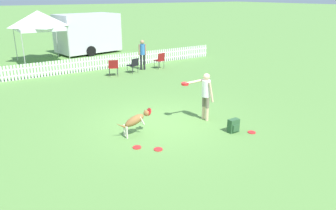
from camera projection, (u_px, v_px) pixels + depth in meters
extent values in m
plane|color=#5B8C42|center=(161.00, 122.00, 10.79)|extent=(240.00, 240.00, 0.00)
cylinder|color=beige|center=(207.00, 114.00, 10.88)|extent=(0.11, 0.11, 0.45)
cylinder|color=#7A705B|center=(207.00, 103.00, 10.75)|extent=(0.12, 0.12, 0.37)
cylinder|color=beige|center=(203.00, 112.00, 11.05)|extent=(0.11, 0.11, 0.45)
cylinder|color=#7A705B|center=(204.00, 101.00, 10.92)|extent=(0.12, 0.12, 0.37)
cylinder|color=white|center=(206.00, 88.00, 10.68)|extent=(0.30, 0.30, 0.56)
sphere|color=beige|center=(207.00, 77.00, 10.56)|extent=(0.22, 0.22, 0.22)
cylinder|color=beige|center=(211.00, 92.00, 10.57)|extent=(0.20, 0.18, 0.68)
cylinder|color=beige|center=(194.00, 82.00, 10.62)|extent=(0.68, 0.18, 0.14)
cylinder|color=red|center=(185.00, 85.00, 10.51)|extent=(0.24, 0.24, 0.02)
cylinder|color=red|center=(185.00, 84.00, 10.51)|extent=(0.24, 0.24, 0.02)
cylinder|color=red|center=(185.00, 83.00, 10.50)|extent=(0.24, 0.24, 0.02)
ellipsoid|color=olive|center=(134.00, 120.00, 9.67)|extent=(0.69, 0.32, 0.46)
ellipsoid|color=silver|center=(135.00, 122.00, 9.69)|extent=(0.37, 0.17, 0.22)
sphere|color=olive|center=(146.00, 113.00, 9.81)|extent=(0.18, 0.18, 0.18)
cone|color=olive|center=(149.00, 112.00, 9.84)|extent=(0.16, 0.11, 0.14)
cylinder|color=red|center=(149.00, 112.00, 9.84)|extent=(0.12, 0.25, 0.23)
cone|color=olive|center=(145.00, 111.00, 9.81)|extent=(0.05, 0.05, 0.08)
cone|color=olive|center=(146.00, 112.00, 9.73)|extent=(0.05, 0.05, 0.08)
cylinder|color=silver|center=(124.00, 130.00, 9.71)|extent=(0.06, 0.06, 0.36)
cylinder|color=silver|center=(127.00, 133.00, 9.55)|extent=(0.06, 0.06, 0.36)
cylinder|color=silver|center=(140.00, 119.00, 9.85)|extent=(0.17, 0.06, 0.28)
cylinder|color=silver|center=(142.00, 121.00, 9.70)|extent=(0.17, 0.06, 0.28)
cone|color=olive|center=(120.00, 125.00, 9.48)|extent=(0.31, 0.08, 0.21)
cylinder|color=red|center=(158.00, 149.00, 8.90)|extent=(0.24, 0.24, 0.02)
cylinder|color=red|center=(252.00, 132.00, 9.99)|extent=(0.24, 0.24, 0.02)
cylinder|color=red|center=(137.00, 147.00, 9.02)|extent=(0.24, 0.24, 0.02)
cube|color=#2D5633|center=(233.00, 126.00, 9.98)|extent=(0.35, 0.19, 0.42)
cube|color=#2D5633|center=(236.00, 128.00, 9.90)|extent=(0.24, 0.04, 0.21)
cube|color=white|center=(77.00, 68.00, 17.47)|extent=(17.76, 0.04, 0.06)
cube|color=white|center=(76.00, 62.00, 17.37)|extent=(17.76, 0.04, 0.06)
cube|color=white|center=(1.00, 74.00, 15.54)|extent=(0.09, 0.02, 0.77)
cube|color=white|center=(5.00, 74.00, 15.62)|extent=(0.09, 0.02, 0.77)
cube|color=white|center=(8.00, 74.00, 15.70)|extent=(0.09, 0.02, 0.77)
cube|color=white|center=(12.00, 73.00, 15.78)|extent=(0.09, 0.02, 0.77)
cube|color=white|center=(15.00, 73.00, 15.86)|extent=(0.09, 0.02, 0.77)
cube|color=white|center=(19.00, 72.00, 15.93)|extent=(0.09, 0.02, 0.77)
cube|color=white|center=(22.00, 72.00, 16.01)|extent=(0.09, 0.02, 0.77)
cube|color=white|center=(25.00, 72.00, 16.09)|extent=(0.09, 0.02, 0.77)
cube|color=white|center=(28.00, 71.00, 16.17)|extent=(0.09, 0.02, 0.77)
cube|color=white|center=(32.00, 71.00, 16.25)|extent=(0.09, 0.02, 0.77)
cube|color=white|center=(35.00, 70.00, 16.33)|extent=(0.09, 0.02, 0.77)
cube|color=white|center=(38.00, 70.00, 16.40)|extent=(0.09, 0.02, 0.77)
cube|color=white|center=(41.00, 70.00, 16.48)|extent=(0.09, 0.02, 0.77)
cube|color=white|center=(44.00, 69.00, 16.56)|extent=(0.09, 0.02, 0.77)
cube|color=white|center=(47.00, 69.00, 16.64)|extent=(0.09, 0.02, 0.77)
cube|color=white|center=(50.00, 69.00, 16.72)|extent=(0.09, 0.02, 0.77)
cube|color=white|center=(54.00, 68.00, 16.80)|extent=(0.09, 0.02, 0.77)
cube|color=white|center=(57.00, 68.00, 16.87)|extent=(0.09, 0.02, 0.77)
cube|color=white|center=(59.00, 68.00, 16.95)|extent=(0.09, 0.02, 0.77)
cube|color=white|center=(62.00, 67.00, 17.03)|extent=(0.09, 0.02, 0.77)
cube|color=white|center=(65.00, 67.00, 17.11)|extent=(0.09, 0.02, 0.77)
cube|color=white|center=(68.00, 67.00, 17.19)|extent=(0.09, 0.02, 0.77)
cube|color=white|center=(71.00, 66.00, 17.26)|extent=(0.09, 0.02, 0.77)
cube|color=white|center=(74.00, 66.00, 17.34)|extent=(0.09, 0.02, 0.77)
cube|color=white|center=(77.00, 66.00, 17.42)|extent=(0.09, 0.02, 0.77)
cube|color=white|center=(80.00, 65.00, 17.50)|extent=(0.09, 0.02, 0.77)
cube|color=white|center=(82.00, 65.00, 17.58)|extent=(0.09, 0.02, 0.77)
cube|color=white|center=(85.00, 65.00, 17.66)|extent=(0.09, 0.02, 0.77)
cube|color=white|center=(88.00, 64.00, 17.73)|extent=(0.09, 0.02, 0.77)
cube|color=white|center=(90.00, 64.00, 17.81)|extent=(0.09, 0.02, 0.77)
cube|color=white|center=(93.00, 64.00, 17.89)|extent=(0.09, 0.02, 0.77)
cube|color=white|center=(96.00, 63.00, 17.97)|extent=(0.09, 0.02, 0.77)
cube|color=white|center=(98.00, 63.00, 18.05)|extent=(0.09, 0.02, 0.77)
cube|color=white|center=(101.00, 63.00, 18.12)|extent=(0.09, 0.02, 0.77)
cube|color=white|center=(103.00, 62.00, 18.20)|extent=(0.09, 0.02, 0.77)
cube|color=white|center=(106.00, 62.00, 18.28)|extent=(0.09, 0.02, 0.77)
cube|color=white|center=(109.00, 62.00, 18.36)|extent=(0.09, 0.02, 0.77)
cube|color=white|center=(111.00, 62.00, 18.44)|extent=(0.09, 0.02, 0.77)
cube|color=white|center=(114.00, 61.00, 18.52)|extent=(0.09, 0.02, 0.77)
cube|color=white|center=(116.00, 61.00, 18.59)|extent=(0.09, 0.02, 0.77)
cube|color=white|center=(118.00, 61.00, 18.67)|extent=(0.09, 0.02, 0.77)
cube|color=white|center=(121.00, 60.00, 18.75)|extent=(0.09, 0.02, 0.77)
cube|color=white|center=(123.00, 60.00, 18.83)|extent=(0.09, 0.02, 0.77)
cube|color=white|center=(126.00, 60.00, 18.91)|extent=(0.09, 0.02, 0.77)
cube|color=white|center=(128.00, 60.00, 18.98)|extent=(0.09, 0.02, 0.77)
cube|color=white|center=(130.00, 59.00, 19.06)|extent=(0.09, 0.02, 0.77)
cube|color=white|center=(133.00, 59.00, 19.14)|extent=(0.09, 0.02, 0.77)
cube|color=white|center=(135.00, 59.00, 19.22)|extent=(0.09, 0.02, 0.77)
cube|color=white|center=(137.00, 59.00, 19.30)|extent=(0.09, 0.02, 0.77)
cube|color=white|center=(140.00, 58.00, 19.38)|extent=(0.09, 0.02, 0.77)
cube|color=white|center=(142.00, 58.00, 19.45)|extent=(0.09, 0.02, 0.77)
cube|color=white|center=(144.00, 58.00, 19.53)|extent=(0.09, 0.02, 0.77)
cube|color=white|center=(146.00, 58.00, 19.61)|extent=(0.09, 0.02, 0.77)
cube|color=white|center=(148.00, 57.00, 19.69)|extent=(0.09, 0.02, 0.77)
cube|color=white|center=(151.00, 57.00, 19.77)|extent=(0.09, 0.02, 0.77)
cube|color=white|center=(153.00, 57.00, 19.84)|extent=(0.09, 0.02, 0.77)
cube|color=white|center=(155.00, 57.00, 19.92)|extent=(0.09, 0.02, 0.77)
cube|color=white|center=(157.00, 56.00, 20.00)|extent=(0.09, 0.02, 0.77)
cube|color=white|center=(159.00, 56.00, 20.08)|extent=(0.09, 0.02, 0.77)
cube|color=white|center=(161.00, 56.00, 20.16)|extent=(0.09, 0.02, 0.77)
cube|color=white|center=(163.00, 56.00, 20.24)|extent=(0.09, 0.02, 0.77)
cube|color=white|center=(165.00, 55.00, 20.31)|extent=(0.09, 0.02, 0.77)
cube|color=white|center=(168.00, 55.00, 20.39)|extent=(0.09, 0.02, 0.77)
cube|color=white|center=(170.00, 55.00, 20.47)|extent=(0.09, 0.02, 0.77)
cube|color=white|center=(172.00, 55.00, 20.55)|extent=(0.09, 0.02, 0.77)
cube|color=white|center=(174.00, 54.00, 20.63)|extent=(0.09, 0.02, 0.77)
cube|color=white|center=(176.00, 54.00, 20.71)|extent=(0.09, 0.02, 0.77)
cube|color=white|center=(178.00, 54.00, 20.78)|extent=(0.09, 0.02, 0.77)
cube|color=white|center=(180.00, 54.00, 20.86)|extent=(0.09, 0.02, 0.77)
cube|color=white|center=(181.00, 53.00, 20.94)|extent=(0.09, 0.02, 0.77)
cube|color=white|center=(183.00, 53.00, 21.02)|extent=(0.09, 0.02, 0.77)
cube|color=white|center=(185.00, 53.00, 21.10)|extent=(0.09, 0.02, 0.77)
cube|color=white|center=(187.00, 53.00, 21.17)|extent=(0.09, 0.02, 0.77)
cube|color=white|center=(189.00, 53.00, 21.25)|extent=(0.09, 0.02, 0.77)
cube|color=white|center=(191.00, 52.00, 21.33)|extent=(0.09, 0.02, 0.77)
cube|color=white|center=(193.00, 52.00, 21.41)|extent=(0.09, 0.02, 0.77)
cube|color=white|center=(195.00, 52.00, 21.49)|extent=(0.09, 0.02, 0.77)
cube|color=white|center=(196.00, 52.00, 21.57)|extent=(0.09, 0.02, 0.77)
cube|color=white|center=(198.00, 51.00, 21.64)|extent=(0.09, 0.02, 0.77)
cube|color=white|center=(200.00, 51.00, 21.72)|extent=(0.09, 0.02, 0.77)
cube|color=white|center=(202.00, 51.00, 21.80)|extent=(0.09, 0.02, 0.77)
cube|color=white|center=(204.00, 51.00, 21.88)|extent=(0.09, 0.02, 0.77)
cube|color=white|center=(205.00, 51.00, 21.96)|extent=(0.09, 0.02, 0.77)
cylinder|color=#333338|center=(133.00, 68.00, 17.73)|extent=(0.02, 0.02, 0.41)
cylinder|color=#333338|center=(127.00, 69.00, 17.45)|extent=(0.02, 0.02, 0.41)
cylinder|color=#333338|center=(138.00, 69.00, 17.48)|extent=(0.02, 0.02, 0.41)
cylinder|color=#333338|center=(132.00, 70.00, 17.20)|extent=(0.02, 0.02, 0.41)
cube|color=black|center=(132.00, 65.00, 17.40)|extent=(0.58, 0.58, 0.03)
cube|color=black|center=(135.00, 62.00, 17.20)|extent=(0.48, 0.20, 0.39)
cylinder|color=#333338|center=(160.00, 63.00, 18.74)|extent=(0.02, 0.02, 0.46)
cylinder|color=#333338|center=(154.00, 64.00, 18.51)|extent=(0.02, 0.02, 0.46)
cylinder|color=#333338|center=(164.00, 64.00, 18.46)|extent=(0.02, 0.02, 0.46)
cylinder|color=#333338|center=(158.00, 65.00, 18.22)|extent=(0.02, 0.02, 0.46)
cube|color=maroon|center=(159.00, 60.00, 18.41)|extent=(0.50, 0.50, 0.03)
cube|color=maroon|center=(161.00, 57.00, 18.19)|extent=(0.46, 0.14, 0.43)
cylinder|color=#333338|center=(117.00, 70.00, 17.06)|extent=(0.02, 0.02, 0.44)
cylinder|color=#333338|center=(109.00, 71.00, 16.98)|extent=(0.02, 0.02, 0.44)
cylinder|color=#333338|center=(118.00, 72.00, 16.68)|extent=(0.02, 0.02, 0.44)
cylinder|color=#333338|center=(110.00, 73.00, 16.60)|extent=(0.02, 0.02, 0.44)
cube|color=maroon|center=(113.00, 67.00, 16.76)|extent=(0.62, 0.62, 0.03)
cube|color=maroon|center=(113.00, 64.00, 16.49)|extent=(0.48, 0.25, 0.42)
cylinder|color=#B2B2B2|center=(23.00, 49.00, 18.27)|extent=(0.04, 0.04, 2.13)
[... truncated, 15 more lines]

